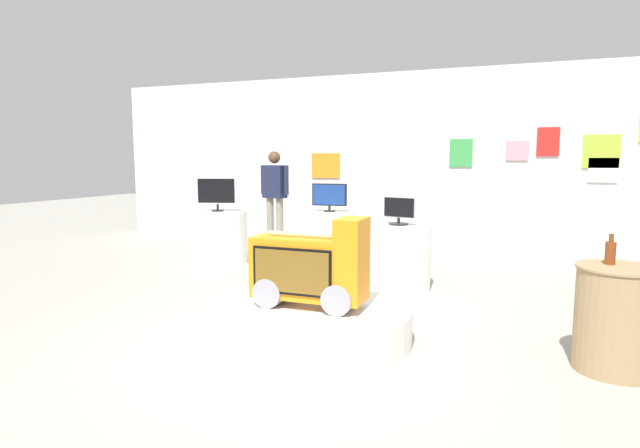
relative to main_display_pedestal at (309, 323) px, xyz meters
The scene contains 13 objects.
ground_plane 0.21m from the main_display_pedestal, 111.51° to the right, with size 30.00×30.00×0.00m, color #9E998E.
back_wall_display 5.24m from the main_display_pedestal, 90.50° to the left, with size 12.18×0.13×3.05m.
main_display_pedestal is the anchor object (origin of this frame).
novelty_firetruck_tv 0.46m from the main_display_pedestal, 19.41° to the right, with size 0.96×0.42×0.77m.
display_pedestal_left_rear 3.31m from the main_display_pedestal, 107.24° to the left, with size 0.74×0.74×0.78m, color white.
tv_on_left_rear 3.41m from the main_display_pedestal, 107.27° to the left, with size 0.52×0.17×0.41m.
display_pedestal_center_rear 3.66m from the main_display_pedestal, 134.35° to the left, with size 0.86×0.86×0.78m, color white.
tv_on_center_rear 3.76m from the main_display_pedestal, 134.41° to the left, with size 0.58×0.22×0.50m.
display_pedestal_right_rear 2.04m from the main_display_pedestal, 81.02° to the left, with size 0.76×0.76×0.78m, color white.
tv_on_right_rear 2.17m from the main_display_pedestal, 80.98° to the left, with size 0.41×0.23×0.33m.
side_table_round 2.36m from the main_display_pedestal, ahead, with size 0.60×0.60×0.78m.
bottle_on_side_table 2.40m from the main_display_pedestal, ahead, with size 0.07×0.07×0.23m.
shopper_browsing_near_truck 4.42m from the main_display_pedestal, 120.03° to the left, with size 0.55×0.27×1.68m.
Camera 1 is at (1.69, -3.82, 1.54)m, focal length 28.93 mm.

